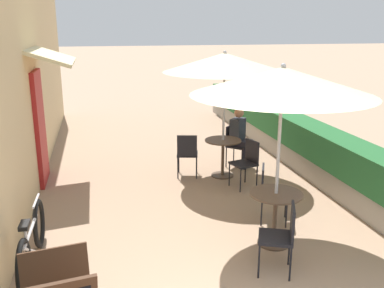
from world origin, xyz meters
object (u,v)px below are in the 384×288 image
at_px(cafe_chair_near_left, 282,233).
at_px(bicycle_leaning, 32,242).
at_px(patio_table_near, 275,209).
at_px(patio_umbrella_near, 283,81).
at_px(cafe_chair_mid_right, 247,160).
at_px(cafe_chair_mid_left, 187,152).
at_px(cafe_chair_mid_back, 235,142).
at_px(patio_table_mid, 223,151).
at_px(patio_umbrella_mid, 225,63).
at_px(seated_patron_mid_back, 240,135).
at_px(cafe_chair_near_right, 270,189).

relative_size(cafe_chair_near_left, bicycle_leaning, 0.49).
height_order(patio_table_near, patio_umbrella_near, patio_umbrella_near).
xyz_separation_m(patio_table_near, cafe_chair_near_left, (-0.20, -0.67, 0.01)).
bearing_deg(patio_table_near, cafe_chair_mid_right, 80.36).
height_order(cafe_chair_mid_left, cafe_chair_mid_back, same).
xyz_separation_m(cafe_chair_near_left, cafe_chair_mid_right, (0.56, 2.79, 0.00)).
bearing_deg(cafe_chair_mid_left, patio_umbrella_near, -64.29).
bearing_deg(bicycle_leaning, cafe_chair_near_left, -12.77).
relative_size(patio_table_mid, cafe_chair_mid_left, 0.85).
relative_size(cafe_chair_near_left, patio_umbrella_mid, 0.36).
distance_m(patio_table_near, patio_umbrella_mid, 3.25).
distance_m(cafe_chair_mid_right, cafe_chair_mid_back, 1.21).
xyz_separation_m(cafe_chair_mid_left, seated_patron_mid_back, (1.20, 0.38, 0.17)).
relative_size(patio_table_near, cafe_chair_mid_back, 0.85).
distance_m(cafe_chair_near_right, bicycle_leaning, 3.37).
height_order(patio_table_mid, cafe_chair_mid_back, cafe_chair_mid_back).
relative_size(patio_umbrella_near, cafe_chair_mid_left, 2.80).
height_order(patio_umbrella_mid, cafe_chair_mid_back, patio_umbrella_mid).
bearing_deg(bicycle_leaning, cafe_chair_mid_right, 32.06).
xyz_separation_m(patio_umbrella_mid, seated_patron_mid_back, (0.51, 0.47, -1.53)).
bearing_deg(patio_umbrella_near, patio_umbrella_mid, 88.03).
bearing_deg(cafe_chair_mid_left, patio_umbrella_mid, 6.30).
xyz_separation_m(cafe_chair_near_left, cafe_chair_mid_back, (0.72, 3.99, 0.00)).
xyz_separation_m(patio_table_near, cafe_chair_mid_left, (-0.60, 2.86, 0.01)).
xyz_separation_m(patio_table_near, cafe_chair_mid_back, (0.52, 3.32, 0.01)).
bearing_deg(patio_table_mid, cafe_chair_mid_right, -67.65).
height_order(patio_table_mid, bicycle_leaning, bicycle_leaning).
distance_m(cafe_chair_mid_left, cafe_chair_mid_right, 1.21).
bearing_deg(cafe_chair_mid_right, cafe_chair_mid_back, -23.70).
bearing_deg(patio_table_near, patio_umbrella_near, 116.57).
bearing_deg(bicycle_leaning, cafe_chair_near_right, 11.70).
relative_size(cafe_chair_near_left, seated_patron_mid_back, 0.70).
height_order(patio_umbrella_near, patio_table_mid, patio_umbrella_near).
height_order(cafe_chair_near_right, cafe_chair_mid_left, same).
bearing_deg(seated_patron_mid_back, cafe_chair_near_right, 35.03).
xyz_separation_m(patio_table_mid, cafe_chair_mid_right, (0.27, -0.64, 0.01)).
xyz_separation_m(patio_table_mid, patio_umbrella_mid, (0.00, 0.00, 1.70)).
xyz_separation_m(cafe_chair_mid_back, seated_patron_mid_back, (0.08, -0.08, 0.17)).
relative_size(patio_umbrella_near, cafe_chair_near_left, 2.80).
height_order(patio_umbrella_near, cafe_chair_mid_right, patio_umbrella_near).
xyz_separation_m(cafe_chair_near_left, patio_table_mid, (0.29, 3.44, -0.01)).
distance_m(patio_table_near, cafe_chair_mid_right, 2.15).
distance_m(patio_table_near, cafe_chair_near_right, 0.70).
bearing_deg(cafe_chair_mid_back, patio_umbrella_near, 35.02).
bearing_deg(patio_table_mid, patio_table_near, -91.97).
height_order(cafe_chair_mid_left, seated_patron_mid_back, seated_patron_mid_back).
distance_m(patio_table_mid, seated_patron_mid_back, 0.72).
relative_size(patio_umbrella_near, bicycle_leaning, 1.38).
distance_m(cafe_chair_near_left, cafe_chair_mid_left, 3.55).
bearing_deg(seated_patron_mid_back, cafe_chair_near_left, 32.39).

